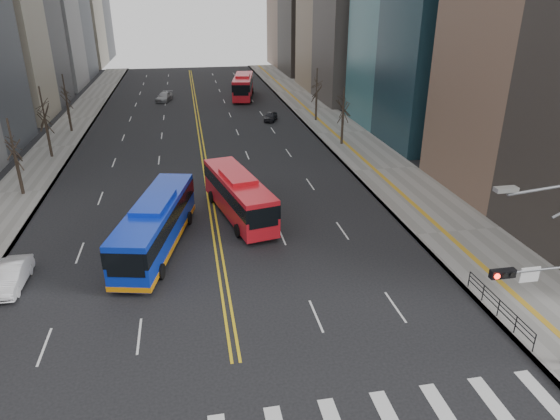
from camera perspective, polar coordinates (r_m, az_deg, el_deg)
name	(u,v)px	position (r m, az deg, el deg)	size (l,w,h in m)	color
sidewalk_right	(341,133)	(63.97, 7.00, 8.76)	(7.00, 130.00, 0.15)	slate
sidewalk_left	(55,147)	(62.93, -24.28, 6.60)	(5.00, 130.00, 0.15)	slate
centerline	(198,121)	(70.83, -9.36, 10.01)	(0.55, 100.00, 0.01)	gold
signal_mast	(558,280)	(24.78, 29.19, -7.03)	(5.37, 0.37, 9.39)	slate
pedestrian_railing	(499,305)	(29.70, 23.74, -9.93)	(0.06, 6.06, 1.02)	black
street_trees	(126,123)	(50.12, -17.19, 9.43)	(35.20, 47.20, 7.60)	#2F221C
blue_bus	(156,224)	(34.81, -14.00, -1.51)	(5.44, 12.65, 3.60)	#0C29B4
red_bus_near	(238,193)	(38.91, -4.77, 1.95)	(4.79, 11.30, 3.50)	red
red_bus_far	(243,85)	(86.02, -4.24, 14.07)	(4.94, 12.57, 3.86)	red
car_white	(10,276)	(34.01, -28.44, -6.67)	(1.53, 4.40, 1.45)	silver
car_dark_mid	(271,116)	(69.92, -1.07, 10.65)	(1.44, 3.58, 1.22)	black
car_silver	(164,97)	(85.45, -13.08, 12.49)	(1.94, 4.78, 1.39)	#949599
car_dark_far	(239,84)	(96.06, -4.74, 14.15)	(2.21, 4.80, 1.33)	black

